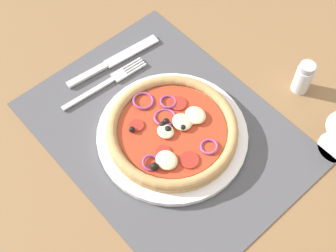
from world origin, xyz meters
TOP-DOWN VIEW (x-y plane):
  - ground_plane at (0.00, 0.00)cm, footprint 190.00×140.00cm
  - placemat at (0.00, 0.00)cm, footprint 47.21×35.46cm
  - plate at (1.57, 0.34)cm, footprint 26.01×26.01cm
  - pizza at (1.59, 0.31)cm, footprint 22.40×22.40cm
  - fork at (-15.00, -0.96)cm, footprint 2.68×18.06cm
  - knife at (-18.25, 2.92)cm, footprint 3.64×20.06cm
  - pepper_shaker at (9.38, 24.74)cm, footprint 3.20×3.20cm

SIDE VIEW (x-z plane):
  - ground_plane at x=0.00cm, z-range -2.40..0.00cm
  - placemat at x=0.00cm, z-range 0.00..0.40cm
  - fork at x=-15.00cm, z-range 0.40..0.84cm
  - knife at x=-18.25cm, z-range 0.35..0.96cm
  - plate at x=1.57cm, z-range 0.40..1.52cm
  - pizza at x=1.59cm, z-range 1.29..3.95cm
  - pepper_shaker at x=9.38cm, z-range -0.10..6.60cm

